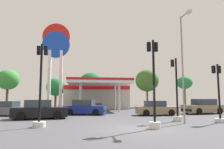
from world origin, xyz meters
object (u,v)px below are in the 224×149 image
(car_3, at_px, (85,108))
(corner_streetlamp, at_px, (183,58))
(car_4, at_px, (40,110))
(car_2, at_px, (8,109))
(traffic_signal_0, at_px, (40,99))
(traffic_signal_1, at_px, (219,102))
(tree_4, at_px, (147,81))
(tree_0, at_px, (8,80))
(car_1, at_px, (203,107))
(car_0, at_px, (156,109))
(tree_3, at_px, (116,84))
(tree_2, at_px, (91,85))
(tree_5, at_px, (184,83))
(traffic_signal_2, at_px, (177,102))
(traffic_signal_3, at_px, (154,97))
(tree_1, at_px, (56,87))
(station_pole_sign, at_px, (56,54))

(car_3, bearing_deg, corner_streetlamp, -53.00)
(car_4, bearing_deg, car_2, 136.10)
(car_3, relative_size, traffic_signal_0, 0.91)
(traffic_signal_1, xyz_separation_m, corner_streetlamp, (-2.89, -0.49, 3.09))
(car_2, relative_size, tree_4, 0.60)
(car_2, xyz_separation_m, tree_0, (-5.38, 15.37, 4.21))
(tree_0, bearing_deg, car_1, -30.48)
(car_0, xyz_separation_m, tree_3, (-1.38, 18.26, 3.81))
(corner_streetlamp, bearing_deg, car_1, 53.00)
(car_3, distance_m, tree_0, 20.35)
(car_2, height_order, tree_2, tree_2)
(car_4, xyz_separation_m, traffic_signal_0, (1.03, -5.37, 0.98))
(car_2, height_order, car_4, car_4)
(traffic_signal_0, bearing_deg, tree_3, 71.25)
(tree_3, bearing_deg, tree_5, 1.23)
(tree_4, xyz_separation_m, tree_5, (7.89, 0.37, -0.32))
(traffic_signal_0, distance_m, tree_0, 26.64)
(traffic_signal_2, distance_m, tree_4, 24.62)
(car_4, height_order, traffic_signal_2, traffic_signal_2)
(traffic_signal_0, relative_size, traffic_signal_1, 1.21)
(traffic_signal_1, bearing_deg, car_3, 138.59)
(car_2, bearing_deg, traffic_signal_3, -42.39)
(car_3, xyz_separation_m, traffic_signal_2, (7.00, -7.33, 0.74))
(traffic_signal_2, bearing_deg, tree_1, 116.64)
(tree_0, relative_size, tree_3, 1.17)
(traffic_signal_2, bearing_deg, tree_5, 61.89)
(car_2, xyz_separation_m, tree_2, (8.85, 16.91, 3.53))
(traffic_signal_3, bearing_deg, traffic_signal_0, 166.91)
(station_pole_sign, height_order, traffic_signal_0, station_pole_sign)
(car_0, height_order, traffic_signal_0, traffic_signal_0)
(tree_4, relative_size, tree_5, 1.19)
(tree_3, bearing_deg, car_4, -115.56)
(tree_4, height_order, tree_5, tree_4)
(tree_0, height_order, tree_5, tree_0)
(station_pole_sign, bearing_deg, tree_3, 39.82)
(tree_3, height_order, tree_4, tree_4)
(station_pole_sign, relative_size, traffic_signal_2, 2.59)
(car_4, distance_m, traffic_signal_3, 10.52)
(car_4, bearing_deg, traffic_signal_1, -18.61)
(station_pole_sign, height_order, car_0, station_pole_sign)
(car_2, height_order, car_3, car_3)
(car_1, xyz_separation_m, car_2, (-20.98, 0.15, -0.09))
(car_1, bearing_deg, tree_1, 136.47)
(car_3, bearing_deg, tree_5, 40.23)
(car_4, bearing_deg, tree_2, 76.22)
(car_4, distance_m, traffic_signal_0, 5.56)
(car_3, xyz_separation_m, tree_4, (12.03, 16.48, 4.41))
(tree_2, xyz_separation_m, tree_3, (4.78, -0.03, 0.29))
(traffic_signal_2, height_order, tree_2, tree_2)
(traffic_signal_0, xyz_separation_m, tree_4, (14.88, 25.84, 3.41))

